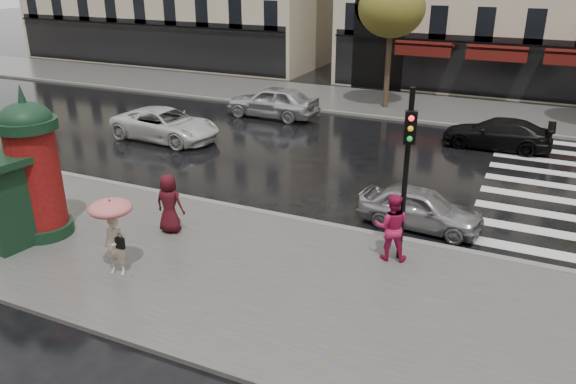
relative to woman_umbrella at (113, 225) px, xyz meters
The scene contains 17 objects.
ground 4.13m from the woman_umbrella, 29.09° to the left, with size 160.00×160.00×0.00m, color black.
near_sidewalk 3.91m from the woman_umbrella, 22.21° to the left, with size 90.00×7.00×0.12m, color #474744.
far_sidewalk 21.20m from the woman_umbrella, 80.81° to the left, with size 90.00×6.00×0.12m, color #474744.
near_kerb 6.10m from the woman_umbrella, 55.30° to the left, with size 90.00×0.25×0.14m, color slate.
far_kerb 18.25m from the woman_umbrella, 79.30° to the left, with size 90.00×0.25×0.14m, color slate.
zebra_crossing 14.89m from the woman_umbrella, 50.75° to the left, with size 3.60×11.75×0.01m, color silver.
tree_far_left 20.27m from the woman_umbrella, 86.03° to the left, with size 3.40×3.40×6.64m.
woman_umbrella is the anchor object (origin of this frame).
woman_red 7.03m from the woman_umbrella, 30.91° to the left, with size 0.89×0.69×1.83m, color #BA164E.
man_burgundy 2.59m from the woman_umbrella, 94.45° to the left, with size 0.85×0.55×1.74m, color #420D14.
morris_column 3.60m from the woman_umbrella, 165.43° to the left, with size 1.62×1.62×4.35m.
traffic_light 7.39m from the woman_umbrella, 30.30° to the left, with size 0.33×0.45×4.55m.
newsstand 4.00m from the woman_umbrella, behind, with size 2.35×2.07×2.54m.
car_silver 8.77m from the woman_umbrella, 44.14° to the left, with size 1.48×3.68×1.25m, color #9E9EA2.
car_white 11.93m from the woman_umbrella, 120.30° to the left, with size 2.31×5.02×1.40m, color silver.
car_black 16.94m from the woman_umbrella, 63.57° to the left, with size 1.80×4.44×1.29m, color black.
car_far_silver 16.18m from the woman_umbrella, 102.15° to the left, with size 1.91×4.74×1.62m, color silver.
Camera 1 is at (5.66, -11.31, 7.41)m, focal length 35.00 mm.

